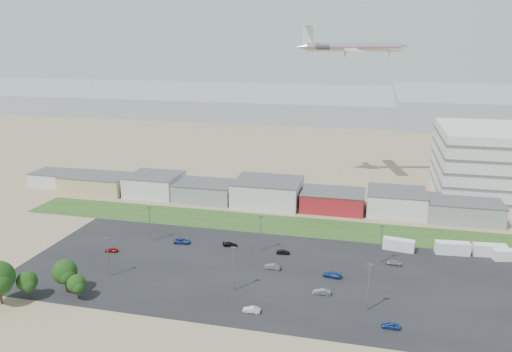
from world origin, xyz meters
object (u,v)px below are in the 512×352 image
(parked_car_6, at_px, (230,244))
(parked_car_8, at_px, (394,263))
(parked_car_7, at_px, (272,266))
(parked_car_10, at_px, (74,285))
(parked_car_13, at_px, (252,310))
(airliner, at_px, (353,47))
(parked_car_2, at_px, (391,325))
(parked_car_12, at_px, (332,275))
(parked_car_5, at_px, (111,250))
(parked_car_9, at_px, (182,241))
(box_trailer_a, at_px, (399,245))
(parked_car_1, at_px, (322,292))
(parked_car_11, at_px, (283,252))

(parked_car_6, relative_size, parked_car_8, 1.07)
(parked_car_7, distance_m, parked_car_10, 45.90)
(parked_car_10, xyz_separation_m, parked_car_13, (41.54, -1.09, 0.05))
(airliner, xyz_separation_m, parked_car_6, (-26.30, -71.58, -50.67))
(parked_car_2, distance_m, parked_car_12, 22.97)
(parked_car_5, relative_size, parked_car_9, 0.74)
(parked_car_10, bearing_deg, parked_car_7, -64.68)
(airliner, xyz_separation_m, parked_car_7, (-12.36, -82.42, -50.58))
(airliner, bearing_deg, parked_car_7, -111.68)
(airliner, height_order, parked_car_12, airliner)
(box_trailer_a, height_order, parked_car_8, box_trailer_a)
(parked_car_6, bearing_deg, parked_car_10, 133.88)
(parked_car_9, bearing_deg, parked_car_12, -111.02)
(parked_car_7, bearing_deg, box_trailer_a, 125.94)
(box_trailer_a, distance_m, airliner, 82.50)
(parked_car_5, distance_m, parked_car_13, 47.69)
(parked_car_1, relative_size, parked_car_13, 1.05)
(airliner, xyz_separation_m, parked_car_13, (-12.38, -103.01, -50.64))
(parked_car_1, relative_size, parked_car_2, 1.07)
(parked_car_1, xyz_separation_m, parked_car_13, (-13.09, -10.87, -0.03))
(airliner, bearing_deg, parked_car_11, -112.06)
(parked_car_9, bearing_deg, airliner, -35.20)
(parked_car_5, distance_m, parked_car_6, 31.13)
(box_trailer_a, height_order, parked_car_11, box_trailer_a)
(box_trailer_a, relative_size, parked_car_10, 2.12)
(parked_car_6, distance_m, parked_car_7, 17.66)
(parked_car_13, bearing_deg, box_trailer_a, 140.24)
(parked_car_10, height_order, parked_car_12, parked_car_12)
(parked_car_8, bearing_deg, parked_car_2, -178.43)
(box_trailer_a, xyz_separation_m, parked_car_5, (-73.13, -19.11, -0.94))
(parked_car_6, bearing_deg, parked_car_1, -131.06)
(parked_car_8, bearing_deg, box_trailer_a, -3.53)
(parked_car_5, height_order, parked_car_10, parked_car_5)
(box_trailer_a, xyz_separation_m, parked_car_1, (-16.98, -28.72, -0.88))
(parked_car_11, bearing_deg, parked_car_12, -134.11)
(parked_car_8, height_order, parked_car_11, parked_car_8)
(parked_car_1, distance_m, parked_car_2, 17.63)
(parked_car_8, distance_m, parked_car_10, 75.96)
(parked_car_2, xyz_separation_m, parked_car_7, (-27.45, 19.91, 0.05))
(airliner, bearing_deg, parked_car_2, -94.77)
(parked_car_10, height_order, parked_car_11, parked_car_11)
(box_trailer_a, bearing_deg, parked_car_1, -111.67)
(box_trailer_a, xyz_separation_m, parked_car_8, (-1.30, -9.73, -0.88))
(parked_car_11, xyz_separation_m, parked_car_12, (13.54, -10.16, 0.07))
(airliner, xyz_separation_m, parked_car_12, (2.08, -83.41, -50.60))
(parked_car_7, relative_size, parked_car_12, 0.92)
(parked_car_9, bearing_deg, parked_car_6, -91.67)
(parked_car_5, bearing_deg, parked_car_7, 83.53)
(airliner, height_order, parked_car_11, airliner)
(parked_car_9, distance_m, parked_car_13, 40.69)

